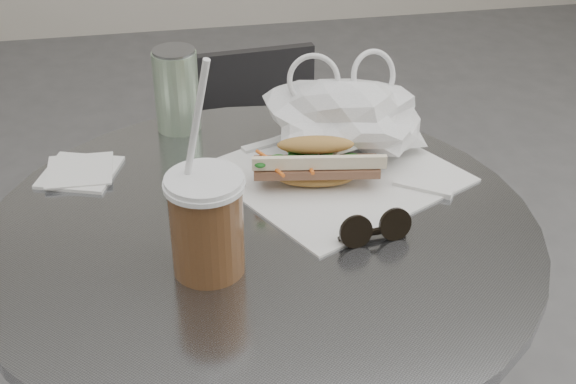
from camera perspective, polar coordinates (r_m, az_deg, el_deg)
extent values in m
cylinder|color=slate|center=(1.09, -1.92, -2.95)|extent=(0.76, 0.76, 0.02)
cylinder|color=#2C2C2E|center=(2.00, -1.05, -10.31)|extent=(0.33, 0.33, 0.02)
cylinder|color=#2C2C2E|center=(1.87, -1.11, -5.60)|extent=(0.06, 0.06, 0.43)
cylinder|color=#2C2C2E|center=(1.75, -1.19, 0.05)|extent=(0.37, 0.37, 0.02)
cube|color=#2C2C2E|center=(1.83, -2.60, 6.38)|extent=(0.29, 0.05, 0.25)
cube|color=white|center=(1.21, 3.42, 1.33)|extent=(0.42, 0.41, 0.00)
ellipsoid|color=tan|center=(1.17, 2.01, 1.02)|extent=(0.23, 0.11, 0.02)
cube|color=brown|center=(1.16, 2.03, 1.79)|extent=(0.19, 0.08, 0.01)
ellipsoid|color=tan|center=(1.16, 1.96, 3.09)|extent=(0.23, 0.11, 0.04)
cylinder|color=brown|center=(0.98, -5.78, -2.62)|extent=(0.09, 0.09, 0.12)
cylinder|color=white|center=(0.95, -5.99, 0.71)|extent=(0.10, 0.10, 0.01)
cylinder|color=white|center=(0.93, -6.83, 3.29)|extent=(0.05, 0.05, 0.23)
cylinder|color=black|center=(1.05, 4.85, -2.86)|extent=(0.05, 0.02, 0.05)
cylinder|color=black|center=(1.07, 7.63, -2.32)|extent=(0.05, 0.02, 0.05)
cube|color=black|center=(1.06, 6.24, -2.82)|extent=(0.02, 0.01, 0.00)
cube|color=white|center=(1.25, -14.57, 1.36)|extent=(0.13, 0.13, 0.01)
cube|color=white|center=(1.25, -14.60, 1.52)|extent=(0.10, 0.10, 0.00)
cylinder|color=#56874E|center=(1.33, -7.92, 7.13)|extent=(0.07, 0.07, 0.13)
cylinder|color=slate|center=(1.30, -8.15, 9.90)|extent=(0.07, 0.07, 0.00)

